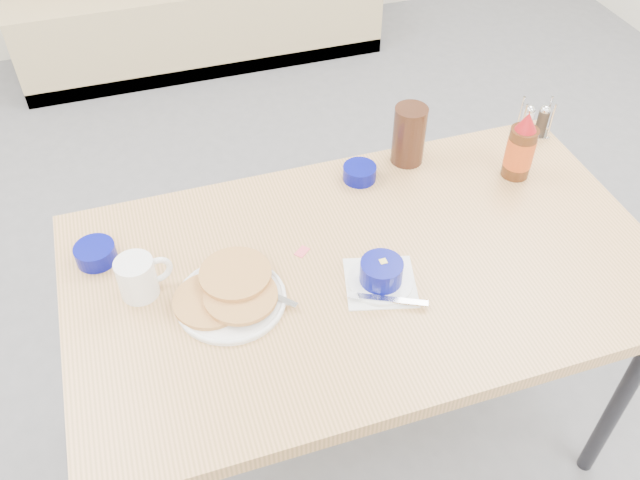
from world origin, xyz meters
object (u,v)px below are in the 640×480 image
object	(u,v)px
pancake_plate	(230,295)
condiment_caddy	(534,123)
creamer_bowl	(96,254)
syrup_bottle	(521,149)
grits_setting	(381,275)
butter_bowl	(360,173)
dining_table	(366,281)
coffee_mug	(139,277)
amber_tumbler	(409,135)

from	to	relation	value
pancake_plate	condiment_caddy	xyz separation A→B (m)	(0.97, 0.35, 0.02)
creamer_bowl	syrup_bottle	distance (m)	1.11
grits_setting	syrup_bottle	distance (m)	0.56
butter_bowl	condiment_caddy	xyz separation A→B (m)	(0.55, 0.04, 0.02)
syrup_bottle	creamer_bowl	bearing A→B (deg)	179.09
condiment_caddy	syrup_bottle	bearing A→B (deg)	-115.37
dining_table	butter_bowl	size ratio (longest dim) A/B	15.69
coffee_mug	amber_tumbler	size ratio (longest dim) A/B	0.75
syrup_bottle	amber_tumbler	bearing A→B (deg)	149.56
coffee_mug	amber_tumbler	bearing A→B (deg)	19.26
grits_setting	creamer_bowl	distance (m)	0.67
amber_tumbler	condiment_caddy	distance (m)	0.40
creamer_bowl	syrup_bottle	xyz separation A→B (m)	(1.10, -0.02, 0.06)
butter_bowl	amber_tumbler	xyz separation A→B (m)	(0.15, 0.04, 0.06)
amber_tumbler	condiment_caddy	bearing A→B (deg)	0.00
condiment_caddy	amber_tumbler	bearing A→B (deg)	-161.95
pancake_plate	coffee_mug	size ratio (longest dim) A/B	2.10
dining_table	coffee_mug	bearing A→B (deg)	171.80
amber_tumbler	pancake_plate	bearing A→B (deg)	-148.65
grits_setting	amber_tumbler	size ratio (longest dim) A/B	1.23
butter_bowl	amber_tumbler	distance (m)	0.17
dining_table	creamer_bowl	distance (m)	0.64
coffee_mug	condiment_caddy	distance (m)	1.19
amber_tumbler	butter_bowl	bearing A→B (deg)	-166.29
grits_setting	amber_tumbler	xyz separation A→B (m)	(0.24, 0.41, 0.06)
creamer_bowl	butter_bowl	bearing A→B (deg)	7.70
creamer_bowl	amber_tumbler	xyz separation A→B (m)	(0.85, 0.13, 0.06)
creamer_bowl	condiment_caddy	xyz separation A→B (m)	(1.24, 0.13, 0.02)
butter_bowl	amber_tumbler	world-z (taller)	amber_tumbler
coffee_mug	amber_tumbler	world-z (taller)	amber_tumbler
pancake_plate	grits_setting	size ratio (longest dim) A/B	1.29
coffee_mug	condiment_caddy	bearing A→B (deg)	12.96
condiment_caddy	butter_bowl	bearing A→B (deg)	-158.05
condiment_caddy	grits_setting	bearing A→B (deg)	-129.15
dining_table	butter_bowl	bearing A→B (deg)	73.02
grits_setting	coffee_mug	bearing A→B (deg)	164.74
grits_setting	pancake_plate	bearing A→B (deg)	170.42
coffee_mug	butter_bowl	world-z (taller)	coffee_mug
butter_bowl	amber_tumbler	bearing A→B (deg)	13.71
pancake_plate	grits_setting	xyz separation A→B (m)	(0.34, -0.06, 0.01)
amber_tumbler	syrup_bottle	world-z (taller)	syrup_bottle
pancake_plate	butter_bowl	size ratio (longest dim) A/B	2.98
amber_tumbler	syrup_bottle	distance (m)	0.29
pancake_plate	butter_bowl	distance (m)	0.53
pancake_plate	creamer_bowl	world-z (taller)	pancake_plate
amber_tumbler	condiment_caddy	world-z (taller)	amber_tumbler
condiment_caddy	syrup_bottle	world-z (taller)	syrup_bottle
pancake_plate	syrup_bottle	distance (m)	0.86
dining_table	condiment_caddy	xyz separation A→B (m)	(0.64, 0.34, 0.10)
grits_setting	creamer_bowl	xyz separation A→B (m)	(-0.61, 0.28, -0.01)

